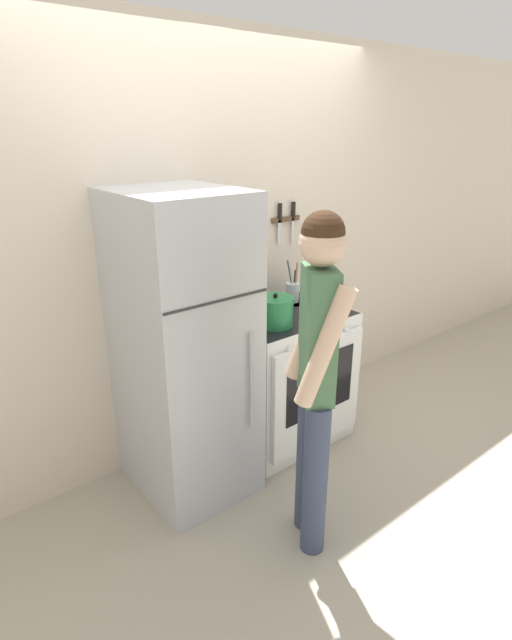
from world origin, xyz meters
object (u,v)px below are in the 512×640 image
at_px(stove_range, 285,376).
at_px(dutch_oven_pot, 275,311).
at_px(utensil_jar, 292,291).
at_px(tea_kettle, 251,303).
at_px(person, 316,371).
at_px(refrigerator, 184,350).

height_order(stove_range, dutch_oven_pot, dutch_oven_pot).
relative_size(dutch_oven_pot, utensil_jar, 0.95).
bearing_deg(tea_kettle, person, -110.21).
bearing_deg(utensil_jar, stove_range, -141.05).
xyz_separation_m(utensil_jar, person, (-0.70, -0.93, -0.00)).
relative_size(refrigerator, dutch_oven_pot, 6.38).
height_order(stove_range, person, person).
distance_m(stove_range, tea_kettle, 0.55).
bearing_deg(person, tea_kettle, 12.08).
bearing_deg(dutch_oven_pot, utensil_jar, 34.73).
bearing_deg(refrigerator, tea_kettle, 15.13).
bearing_deg(stove_range, refrigerator, -179.62).
height_order(refrigerator, dutch_oven_pot, refrigerator).
bearing_deg(utensil_jar, tea_kettle, -178.96).
bearing_deg(person, dutch_oven_pot, 6.33).
xyz_separation_m(dutch_oven_pot, person, (-0.33, -0.67, -0.02)).
relative_size(utensil_jar, person, 0.17).
bearing_deg(tea_kettle, utensil_jar, 1.04).
height_order(stove_range, utensil_jar, utensil_jar).
bearing_deg(refrigerator, dutch_oven_pot, -9.45).
xyz_separation_m(refrigerator, utensil_jar, (0.95, 0.17, 0.11)).
bearing_deg(refrigerator, utensil_jar, 9.88).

